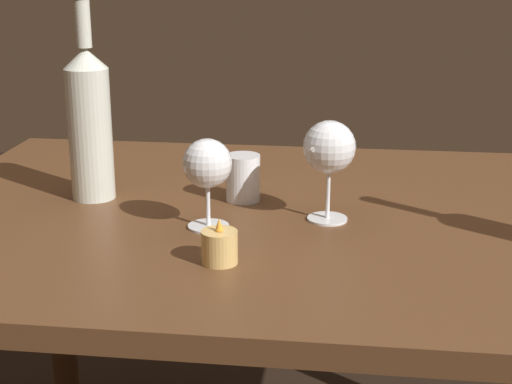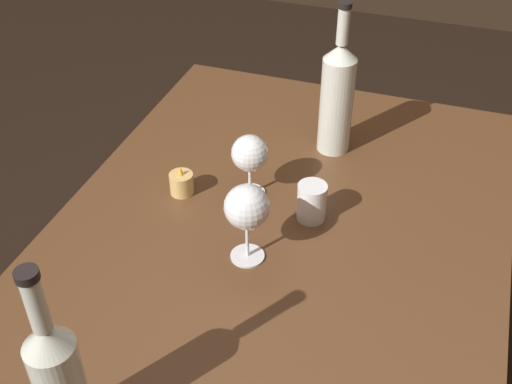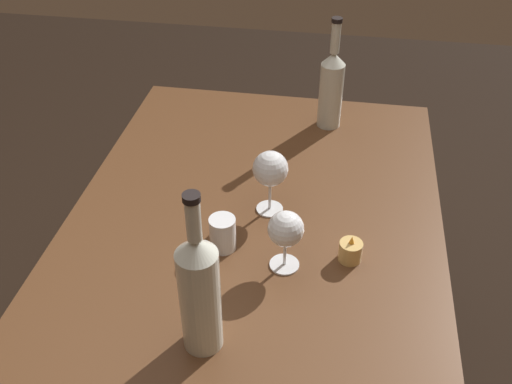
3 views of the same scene
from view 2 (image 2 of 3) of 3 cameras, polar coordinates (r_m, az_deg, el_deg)
dining_table at (r=1.34m, az=1.48°, el=-7.06°), size 1.30×0.90×0.74m
wine_glass_left at (r=1.33m, az=-0.56°, el=3.32°), size 0.08×0.08×0.15m
wine_glass_right at (r=1.16m, az=-0.81°, el=-1.45°), size 0.09×0.09×0.17m
wine_bottle at (r=0.94m, az=-17.09°, el=-15.66°), size 0.07×0.07×0.33m
wine_bottle_second at (r=1.47m, az=7.21°, el=8.46°), size 0.08×0.08×0.36m
water_tumbler at (r=1.31m, az=4.96°, el=-1.02°), size 0.06×0.06×0.08m
votive_candle at (r=1.39m, az=-6.63°, el=0.73°), size 0.05×0.05×0.07m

